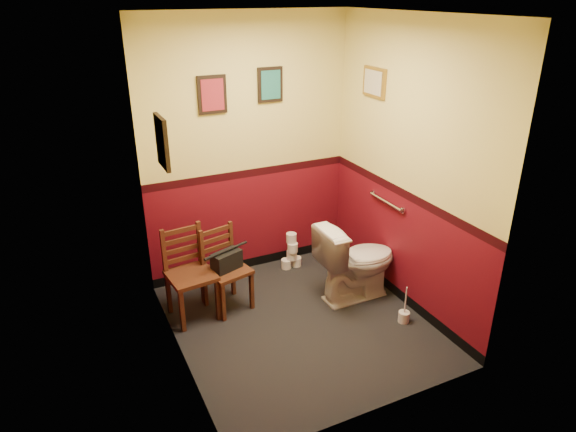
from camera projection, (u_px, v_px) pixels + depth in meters
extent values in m
cube|color=black|center=(300.00, 323.00, 4.79)|extent=(2.20, 2.40, 0.00)
cube|color=silver|center=(303.00, 14.00, 3.70)|extent=(2.20, 2.40, 0.00)
cube|color=#5D0B17|center=(248.00, 151.00, 5.24)|extent=(2.20, 0.00, 2.70)
cube|color=#5D0B17|center=(386.00, 249.00, 3.26)|extent=(2.20, 0.00, 2.70)
cube|color=#5D0B17|center=(169.00, 211.00, 3.81)|extent=(0.00, 2.40, 2.70)
cube|color=#5D0B17|center=(408.00, 170.00, 4.68)|extent=(0.00, 2.40, 2.70)
cylinder|color=silver|center=(386.00, 202.00, 5.04)|extent=(0.03, 0.50, 0.03)
cylinder|color=silver|center=(403.00, 210.00, 4.84)|extent=(0.02, 0.06, 0.06)
cylinder|color=silver|center=(373.00, 193.00, 5.25)|extent=(0.02, 0.06, 0.06)
cube|color=black|center=(212.00, 95.00, 4.84)|extent=(0.28, 0.03, 0.36)
cube|color=maroon|center=(213.00, 95.00, 4.83)|extent=(0.22, 0.01, 0.30)
cube|color=black|center=(270.00, 85.00, 5.06)|extent=(0.26, 0.03, 0.34)
cube|color=#216A66|center=(271.00, 85.00, 5.05)|extent=(0.20, 0.01, 0.28)
cube|color=black|center=(162.00, 142.00, 3.70)|extent=(0.03, 0.30, 0.38)
cube|color=#BAB292|center=(164.00, 142.00, 3.71)|extent=(0.01, 0.24, 0.31)
cube|color=olive|center=(374.00, 82.00, 4.89)|extent=(0.03, 0.34, 0.28)
cube|color=#BAB292|center=(373.00, 82.00, 4.88)|extent=(0.01, 0.28, 0.22)
imported|color=white|center=(357.00, 261.00, 5.07)|extent=(0.82, 0.46, 0.80)
cylinder|color=silver|center=(404.00, 317.00, 4.80)|extent=(0.10, 0.10, 0.10)
cylinder|color=silver|center=(406.00, 301.00, 4.73)|extent=(0.01, 0.01, 0.30)
cube|color=#532B19|center=(191.00, 276.00, 4.74)|extent=(0.45, 0.45, 0.04)
cube|color=#532B19|center=(182.00, 311.00, 4.60)|extent=(0.04, 0.04, 0.44)
cube|color=#532B19|center=(169.00, 293.00, 4.88)|extent=(0.04, 0.04, 0.44)
cube|color=#532B19|center=(218.00, 299.00, 4.77)|extent=(0.04, 0.04, 0.44)
cube|color=#532B19|center=(203.00, 282.00, 5.04)|extent=(0.04, 0.04, 0.44)
cube|color=#532B19|center=(164.00, 252.00, 4.70)|extent=(0.04, 0.04, 0.44)
cube|color=#532B19|center=(199.00, 243.00, 4.87)|extent=(0.04, 0.04, 0.44)
cube|color=#532B19|center=(183.00, 258.00, 4.84)|extent=(0.33, 0.06, 0.04)
cube|color=#532B19|center=(182.00, 249.00, 4.80)|extent=(0.33, 0.06, 0.04)
cube|color=#532B19|center=(181.00, 240.00, 4.76)|extent=(0.33, 0.06, 0.04)
cube|color=#532B19|center=(180.00, 231.00, 4.72)|extent=(0.33, 0.06, 0.04)
cube|color=#532B19|center=(227.00, 271.00, 4.89)|extent=(0.46, 0.46, 0.04)
cube|color=#532B19|center=(223.00, 302.00, 4.76)|extent=(0.04, 0.04, 0.41)
cube|color=#532B19|center=(205.00, 287.00, 4.99)|extent=(0.04, 0.04, 0.41)
cube|color=#532B19|center=(252.00, 290.00, 4.95)|extent=(0.04, 0.04, 0.41)
cube|color=#532B19|center=(233.00, 277.00, 5.18)|extent=(0.04, 0.04, 0.41)
cube|color=#532B19|center=(202.00, 250.00, 4.83)|extent=(0.04, 0.04, 0.41)
cube|color=#532B19|center=(231.00, 241.00, 5.02)|extent=(0.04, 0.04, 0.41)
cube|color=#532B19|center=(217.00, 256.00, 4.97)|extent=(0.30, 0.09, 0.04)
cube|color=#532B19|center=(217.00, 247.00, 4.93)|extent=(0.30, 0.09, 0.04)
cube|color=#532B19|center=(216.00, 239.00, 4.90)|extent=(0.30, 0.09, 0.04)
cube|color=#532B19|center=(216.00, 230.00, 4.86)|extent=(0.30, 0.09, 0.04)
cube|color=black|center=(227.00, 261.00, 4.84)|extent=(0.32, 0.23, 0.18)
cylinder|color=black|center=(226.00, 251.00, 4.80)|extent=(0.24, 0.11, 0.03)
cylinder|color=silver|center=(286.00, 264.00, 5.73)|extent=(0.11, 0.11, 0.10)
cylinder|color=silver|center=(296.00, 261.00, 5.78)|extent=(0.11, 0.11, 0.10)
cylinder|color=silver|center=(292.00, 255.00, 5.71)|extent=(0.11, 0.11, 0.10)
cylinder|color=silver|center=(293.00, 247.00, 5.65)|extent=(0.11, 0.11, 0.10)
cylinder|color=silver|center=(291.00, 238.00, 5.63)|extent=(0.11, 0.11, 0.10)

